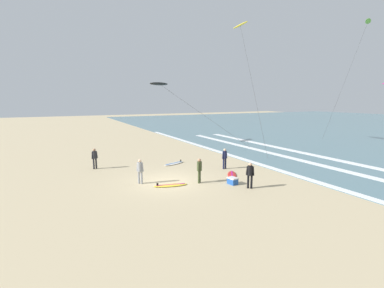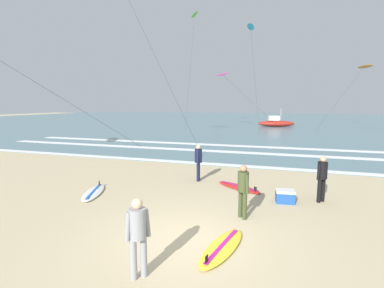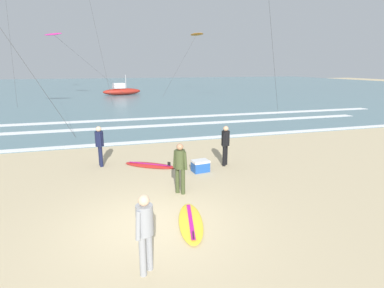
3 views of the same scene
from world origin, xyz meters
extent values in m
plane|color=tan|center=(0.00, 0.00, 0.00)|extent=(160.00, 160.00, 0.00)
cube|color=slate|center=(0.00, 53.24, 0.01)|extent=(140.00, 90.00, 0.01)
cube|color=white|center=(1.38, 8.64, 0.01)|extent=(56.57, 0.63, 0.01)
cube|color=white|center=(-1.11, 12.88, 0.01)|extent=(38.14, 0.84, 0.01)
cube|color=white|center=(1.19, 15.84, 0.01)|extent=(42.50, 0.93, 0.01)
cylinder|color=black|center=(3.58, 3.99, 0.41)|extent=(0.13, 0.13, 0.82)
cylinder|color=black|center=(3.44, 3.84, 0.41)|extent=(0.13, 0.13, 0.82)
cylinder|color=black|center=(3.51, 3.91, 1.11)|extent=(0.32, 0.32, 0.58)
cylinder|color=black|center=(3.64, 4.05, 1.08)|extent=(0.16, 0.16, 0.56)
cylinder|color=black|center=(3.38, 3.78, 1.08)|extent=(0.16, 0.16, 0.56)
sphere|color=tan|center=(3.51, 3.91, 1.49)|extent=(0.21, 0.21, 0.21)
cylinder|color=#141938|center=(-1.22, 5.11, 0.41)|extent=(0.13, 0.13, 0.82)
cylinder|color=#141938|center=(-1.25, 5.31, 0.41)|extent=(0.13, 0.13, 0.82)
cylinder|color=#141938|center=(-1.24, 5.21, 1.11)|extent=(0.32, 0.32, 0.58)
cylinder|color=#141938|center=(-1.20, 5.02, 1.08)|extent=(0.11, 0.15, 0.56)
cylinder|color=#141938|center=(-1.27, 5.39, 1.08)|extent=(0.11, 0.15, 0.56)
sphere|color=#DBB28E|center=(-1.24, 5.21, 1.49)|extent=(0.21, 0.21, 0.21)
cylinder|color=gray|center=(-0.34, -1.67, 0.41)|extent=(0.13, 0.13, 0.82)
cylinder|color=gray|center=(-0.49, -1.81, 0.41)|extent=(0.13, 0.13, 0.82)
cylinder|color=gray|center=(-0.41, -1.74, 1.11)|extent=(0.32, 0.32, 0.58)
cylinder|color=gray|center=(-0.28, -1.61, 1.08)|extent=(0.16, 0.16, 0.56)
cylinder|color=gray|center=(-0.55, -1.87, 1.08)|extent=(0.16, 0.16, 0.56)
sphere|color=#DBB28E|center=(-0.41, -1.74, 1.49)|extent=(0.21, 0.21, 0.21)
cylinder|color=#384223|center=(1.19, 1.65, 0.41)|extent=(0.13, 0.13, 0.82)
cylinder|color=#384223|center=(1.06, 1.80, 0.41)|extent=(0.13, 0.13, 0.82)
cylinder|color=#384223|center=(1.13, 1.72, 1.11)|extent=(0.32, 0.32, 0.58)
cylinder|color=#384223|center=(1.25, 1.59, 1.08)|extent=(0.16, 0.16, 0.56)
cylinder|color=#384223|center=(1.00, 1.86, 1.08)|extent=(0.16, 0.16, 0.56)
sphere|color=#9E7051|center=(1.13, 1.72, 1.49)|extent=(0.21, 0.21, 0.21)
ellipsoid|color=yellow|center=(0.91, -0.20, 0.04)|extent=(1.02, 2.18, 0.09)
cube|color=#BF198C|center=(0.91, -0.20, 0.09)|extent=(0.46, 1.77, 0.01)
cube|color=black|center=(0.74, -1.00, 0.17)|extent=(0.04, 0.12, 0.16)
ellipsoid|color=red|center=(0.61, 4.63, 0.04)|extent=(2.09, 1.65, 0.09)
cube|color=#BF198C|center=(0.61, 4.63, 0.09)|extent=(1.55, 1.06, 0.01)
cube|color=black|center=(1.29, 4.18, 0.17)|extent=(0.11, 0.08, 0.16)
ellipsoid|color=silver|center=(-4.50, 2.33, 0.04)|extent=(1.31, 2.18, 0.09)
cube|color=#1959B2|center=(-4.50, 2.33, 0.09)|extent=(0.74, 1.70, 0.01)
cube|color=black|center=(-4.79, 3.09, 0.17)|extent=(0.06, 0.12, 0.16)
cylinder|color=#333333|center=(-11.47, 9.03, 3.54)|extent=(6.68, 8.20, 7.11)
ellipsoid|color=orange|center=(12.88, 38.20, 8.35)|extent=(1.70, 3.29, 0.43)
cylinder|color=#333333|center=(9.68, 35.31, 4.17)|extent=(6.42, 5.79, 8.36)
ellipsoid|color=#23A8C6|center=(-1.98, 31.66, 13.06)|extent=(0.98, 3.24, 0.43)
cylinder|color=#333333|center=(-1.01, 28.64, 6.53)|extent=(1.95, 6.07, 13.07)
ellipsoid|color=#CC2384|center=(-6.09, 34.10, 7.49)|extent=(2.74, 2.88, 0.43)
cylinder|color=#333333|center=(-1.99, 34.73, 3.75)|extent=(8.21, 1.29, 7.51)
ellipsoid|color=#70C628|center=(-11.00, 36.62, 16.76)|extent=(2.24, 3.17, 0.43)
cylinder|color=#333333|center=(-9.96, 31.26, 8.38)|extent=(2.09, 10.74, 16.77)
cylinder|color=#333333|center=(-6.25, 11.72, 6.67)|extent=(7.38, 1.92, 13.34)
ellipsoid|color=maroon|center=(1.61, 36.45, 0.45)|extent=(5.44, 2.74, 0.90)
cube|color=silver|center=(1.22, 36.36, 1.25)|extent=(1.70, 1.39, 0.70)
cylinder|color=#B2B2B2|center=(2.20, 36.57, 1.80)|extent=(0.08, 0.08, 1.80)
cube|color=#1E4C9E|center=(2.34, 3.47, 0.18)|extent=(0.65, 0.51, 0.36)
cube|color=silver|center=(2.34, 3.47, 0.40)|extent=(0.66, 0.52, 0.08)
camera|label=1|loc=(16.63, -6.62, 5.37)|focal=26.35mm
camera|label=2|loc=(2.05, -6.18, 3.34)|focal=26.06mm
camera|label=3|loc=(-1.00, -6.85, 3.85)|focal=28.50mm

